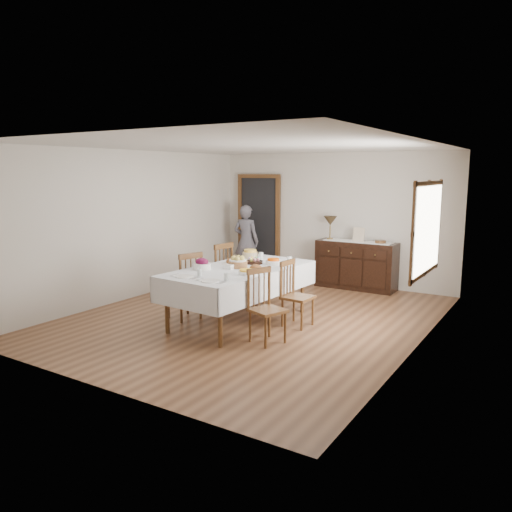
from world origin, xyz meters
The scene contains 26 objects.
ground centered at (0.00, 0.00, 0.00)m, with size 6.00×6.00×0.00m, color brown.
room_shell centered at (-0.15, 0.42, 1.64)m, with size 5.02×6.02×2.65m.
dining_table centered at (-0.04, -0.30, 0.73)m, with size 1.39×2.48×0.82m.
chair_left_near centered at (-0.81, -0.61, 0.53)m, with size 0.54×0.54×1.04m.
chair_left_far centered at (-0.86, 0.28, 0.54)m, with size 0.51×0.51×1.07m.
chair_right_near centered at (0.73, -0.85, 0.49)m, with size 0.52×0.52×0.98m.
chair_right_far centered at (0.74, -0.01, 0.49)m, with size 0.42×0.42×0.96m.
sideboard centered at (0.64, 2.72, 0.46)m, with size 1.52×0.55×0.91m.
person centered at (-1.76, 2.53, 0.82)m, with size 0.51×0.33×1.64m, color #585661.
bread_basket centered at (-0.08, -0.28, 0.90)m, with size 0.28×0.28×0.18m.
egg_basket centered at (-0.04, 0.12, 0.86)m, with size 0.26×0.26×0.10m.
ham_platter_a centered at (-0.33, -0.08, 0.85)m, with size 0.32×0.32×0.11m.
ham_platter_b centered at (0.27, -0.34, 0.85)m, with size 0.32×0.32×0.11m.
beet_bowl centered at (-0.45, -0.67, 0.89)m, with size 0.27×0.27×0.17m.
carrot_bowl centered at (0.25, 0.19, 0.87)m, with size 0.24×0.24×0.10m.
pineapple_bowl centered at (-0.36, 0.50, 0.89)m, with size 0.26×0.26×0.15m.
casserole_dish centered at (0.31, -0.64, 0.86)m, with size 0.23×0.23×0.07m.
butter_dish centered at (-0.12, -0.46, 0.86)m, with size 0.15×0.10×0.07m.
setting_left centered at (-0.28, -1.17, 0.84)m, with size 0.43×0.31×0.10m.
setting_right centered at (0.19, -1.20, 0.84)m, with size 0.43×0.31×0.10m.
glass_far_a centered at (-0.17, 0.53, 0.88)m, with size 0.07×0.07×0.11m.
glass_far_b centered at (0.39, 0.45, 0.87)m, with size 0.07×0.07×0.10m.
runner centered at (0.66, 2.71, 0.92)m, with size 1.30×0.35×0.01m.
table_lamp centered at (0.09, 2.70, 1.27)m, with size 0.26×0.26×0.46m.
picture_frame centered at (0.70, 2.64, 1.05)m, with size 0.22×0.08×0.28m.
deco_bowl centered at (1.11, 2.69, 0.94)m, with size 0.20×0.20×0.06m.
Camera 1 is at (3.99, -6.30, 2.22)m, focal length 35.00 mm.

